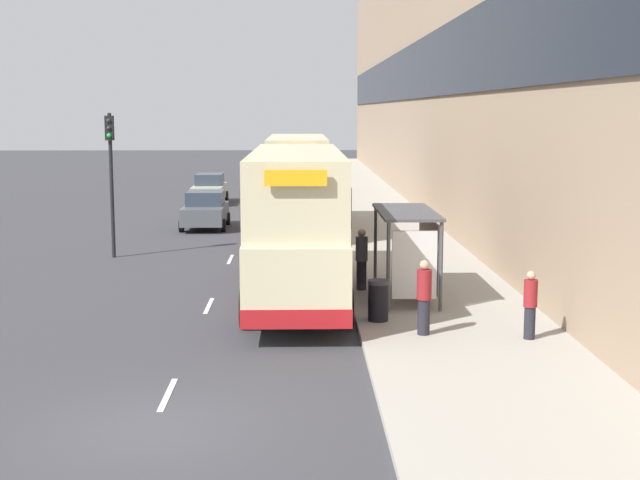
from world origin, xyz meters
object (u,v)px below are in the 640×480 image
object	(u,v)px
car_1	(205,210)
double_decker_bus_near	(297,221)
bus_shelter	(413,238)
traffic_light_far_kerb	(111,162)
car_0	(210,189)
double_decker_bus_ahead	(297,182)
pedestrian_1	(362,259)
litter_bin	(378,300)
pedestrian_at_shelter	(530,304)
pedestrian_2	(424,297)

from	to	relation	value
car_1	double_decker_bus_near	bearing A→B (deg)	105.15
bus_shelter	traffic_light_far_kerb	world-z (taller)	traffic_light_far_kerb
car_0	double_decker_bus_near	bearing A→B (deg)	100.89
double_decker_bus_near	double_decker_bus_ahead	bearing A→B (deg)	90.01
car_1	traffic_light_far_kerb	world-z (taller)	traffic_light_far_kerb
car_0	pedestrian_1	bearing A→B (deg)	105.09
litter_bin	pedestrian_1	bearing A→B (deg)	92.11
pedestrian_1	traffic_light_far_kerb	distance (m)	11.49
pedestrian_1	double_decker_bus_near	bearing A→B (deg)	-161.38
pedestrian_at_shelter	bus_shelter	bearing A→B (deg)	115.18
car_0	pedestrian_2	distance (m)	33.06
double_decker_bus_near	pedestrian_at_shelter	bearing A→B (deg)	-43.89
pedestrian_1	litter_bin	world-z (taller)	pedestrian_1
double_decker_bus_ahead	traffic_light_far_kerb	xyz separation A→B (m)	(-6.87, -6.43, 1.30)
pedestrian_1	pedestrian_2	xyz separation A→B (m)	(1.11, -5.43, -0.01)
bus_shelter	pedestrian_at_shelter	bearing A→B (deg)	-64.82
pedestrian_at_shelter	traffic_light_far_kerb	xyz separation A→B (m)	(-12.33, 12.85, 2.62)
car_1	pedestrian_2	xyz separation A→B (m)	(7.35, -20.70, 0.21)
double_decker_bus_near	pedestrian_2	distance (m)	5.80
bus_shelter	pedestrian_1	world-z (taller)	bus_shelter
car_0	litter_bin	world-z (taller)	car_0
car_1	traffic_light_far_kerb	bearing A→B (deg)	72.88
double_decker_bus_ahead	pedestrian_1	xyz separation A→B (m)	(1.93, -13.39, -1.21)
bus_shelter	litter_bin	bearing A→B (deg)	-114.43
pedestrian_1	pedestrian_2	world-z (taller)	pedestrian_1
pedestrian_at_shelter	pedestrian_2	xyz separation A→B (m)	(-2.42, 0.47, 0.10)
bus_shelter	car_0	bearing A→B (deg)	107.02
car_0	litter_bin	size ratio (longest dim) A/B	4.32
bus_shelter	traffic_light_far_kerb	size ratio (longest dim) A/B	0.78
double_decker_bus_near	car_1	bearing A→B (deg)	105.15
double_decker_bus_near	car_0	world-z (taller)	double_decker_bus_near
car_1	car_0	bearing A→B (deg)	-85.31
car_1	litter_bin	distance (m)	20.30
double_decker_bus_ahead	litter_bin	world-z (taller)	double_decker_bus_ahead
car_0	pedestrian_1	size ratio (longest dim) A/B	2.48
traffic_light_far_kerb	car_0	bearing A→B (deg)	85.24
double_decker_bus_ahead	car_1	distance (m)	4.92
traffic_light_far_kerb	litter_bin	bearing A→B (deg)	-50.74
car_1	litter_bin	size ratio (longest dim) A/B	3.97
double_decker_bus_near	pedestrian_2	xyz separation A→B (m)	(3.03, -4.78, -1.22)
car_0	double_decker_bus_ahead	bearing A→B (deg)	111.65
car_1	litter_bin	xyz separation A→B (m)	(6.39, -19.27, -0.19)
car_0	pedestrian_2	world-z (taller)	pedestrian_2
bus_shelter	pedestrian_at_shelter	world-z (taller)	bus_shelter
double_decker_bus_near	car_0	size ratio (longest dim) A/B	2.49
car_0	pedestrian_2	bearing A→B (deg)	104.49
double_decker_bus_near	pedestrian_at_shelter	size ratio (longest dim) A/B	7.00
bus_shelter	traffic_light_far_kerb	distance (m)	13.21
pedestrian_at_shelter	double_decker_bus_ahead	bearing A→B (deg)	105.80
pedestrian_1	pedestrian_2	size ratio (longest dim) A/B	1.01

